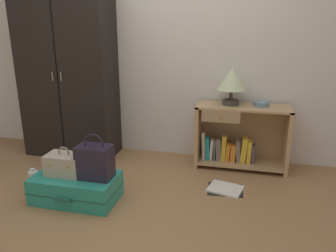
{
  "coord_description": "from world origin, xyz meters",
  "views": [
    {
      "loc": [
        0.85,
        -2.13,
        1.47
      ],
      "look_at": [
        0.16,
        0.76,
        0.55
      ],
      "focal_mm": 35.21,
      "sensor_mm": 36.0,
      "label": 1
    }
  ],
  "objects_px": {
    "wardrobe": "(68,73)",
    "bottle": "(34,180)",
    "suitcase_large": "(76,188)",
    "train_case": "(65,164)",
    "handbag": "(95,161)",
    "bookshelf": "(238,137)",
    "open_book_on_floor": "(225,189)",
    "table_lamp": "(232,81)",
    "bowl": "(261,104)"
  },
  "relations": [
    {
      "from": "bookshelf",
      "to": "open_book_on_floor",
      "type": "distance_m",
      "value": 0.67
    },
    {
      "from": "bookshelf",
      "to": "handbag",
      "type": "bearing_deg",
      "value": -137.3
    },
    {
      "from": "train_case",
      "to": "handbag",
      "type": "height_order",
      "value": "handbag"
    },
    {
      "from": "table_lamp",
      "to": "suitcase_large",
      "type": "bearing_deg",
      "value": -138.73
    },
    {
      "from": "bowl",
      "to": "handbag",
      "type": "relative_size",
      "value": 0.42
    },
    {
      "from": "suitcase_large",
      "to": "bottle",
      "type": "distance_m",
      "value": 0.46
    },
    {
      "from": "table_lamp",
      "to": "bottle",
      "type": "height_order",
      "value": "table_lamp"
    },
    {
      "from": "wardrobe",
      "to": "handbag",
      "type": "xyz_separation_m",
      "value": [
        0.76,
        -1.01,
        -0.57
      ]
    },
    {
      "from": "table_lamp",
      "to": "open_book_on_floor",
      "type": "height_order",
      "value": "table_lamp"
    },
    {
      "from": "bookshelf",
      "to": "suitcase_large",
      "type": "relative_size",
      "value": 1.31
    },
    {
      "from": "bottle",
      "to": "suitcase_large",
      "type": "bearing_deg",
      "value": -7.16
    },
    {
      "from": "wardrobe",
      "to": "table_lamp",
      "type": "distance_m",
      "value": 1.81
    },
    {
      "from": "train_case",
      "to": "bottle",
      "type": "xyz_separation_m",
      "value": [
        -0.37,
        0.05,
        -0.22
      ]
    },
    {
      "from": "wardrobe",
      "to": "table_lamp",
      "type": "bearing_deg",
      "value": 1.89
    },
    {
      "from": "open_book_on_floor",
      "to": "handbag",
      "type": "bearing_deg",
      "value": -156.22
    },
    {
      "from": "train_case",
      "to": "open_book_on_floor",
      "type": "height_order",
      "value": "train_case"
    },
    {
      "from": "table_lamp",
      "to": "open_book_on_floor",
      "type": "xyz_separation_m",
      "value": [
        0.02,
        -0.6,
        -0.91
      ]
    },
    {
      "from": "bowl",
      "to": "open_book_on_floor",
      "type": "xyz_separation_m",
      "value": [
        -0.28,
        -0.61,
        -0.69
      ]
    },
    {
      "from": "wardrobe",
      "to": "bookshelf",
      "type": "relative_size",
      "value": 1.98
    },
    {
      "from": "bookshelf",
      "to": "bowl",
      "type": "relative_size",
      "value": 5.87
    },
    {
      "from": "table_lamp",
      "to": "open_book_on_floor",
      "type": "bearing_deg",
      "value": -87.81
    },
    {
      "from": "table_lamp",
      "to": "bowl",
      "type": "relative_size",
      "value": 2.34
    },
    {
      "from": "wardrobe",
      "to": "open_book_on_floor",
      "type": "relative_size",
      "value": 5.36
    },
    {
      "from": "bottle",
      "to": "table_lamp",
      "type": "bearing_deg",
      "value": 31.16
    },
    {
      "from": "suitcase_large",
      "to": "train_case",
      "type": "distance_m",
      "value": 0.23
    },
    {
      "from": "suitcase_large",
      "to": "handbag",
      "type": "distance_m",
      "value": 0.32
    },
    {
      "from": "bottle",
      "to": "handbag",
      "type": "bearing_deg",
      "value": -4.3
    },
    {
      "from": "wardrobe",
      "to": "bowl",
      "type": "xyz_separation_m",
      "value": [
        2.11,
        0.07,
        -0.25
      ]
    },
    {
      "from": "suitcase_large",
      "to": "train_case",
      "type": "relative_size",
      "value": 2.34
    },
    {
      "from": "train_case",
      "to": "handbag",
      "type": "bearing_deg",
      "value": -0.19
    },
    {
      "from": "suitcase_large",
      "to": "bookshelf",
      "type": "bearing_deg",
      "value": 38.59
    },
    {
      "from": "table_lamp",
      "to": "bowl",
      "type": "xyz_separation_m",
      "value": [
        0.31,
        0.01,
        -0.23
      ]
    },
    {
      "from": "bottle",
      "to": "train_case",
      "type": "bearing_deg",
      "value": -7.46
    },
    {
      "from": "bowl",
      "to": "train_case",
      "type": "height_order",
      "value": "bowl"
    },
    {
      "from": "train_case",
      "to": "bottle",
      "type": "relative_size",
      "value": 1.44
    },
    {
      "from": "wardrobe",
      "to": "bottle",
      "type": "height_order",
      "value": "wardrobe"
    },
    {
      "from": "bookshelf",
      "to": "suitcase_large",
      "type": "height_order",
      "value": "bookshelf"
    },
    {
      "from": "suitcase_large",
      "to": "bottle",
      "type": "height_order",
      "value": "suitcase_large"
    },
    {
      "from": "handbag",
      "to": "train_case",
      "type": "bearing_deg",
      "value": 179.81
    },
    {
      "from": "handbag",
      "to": "wardrobe",
      "type": "bearing_deg",
      "value": 127.09
    },
    {
      "from": "suitcase_large",
      "to": "open_book_on_floor",
      "type": "height_order",
      "value": "suitcase_large"
    },
    {
      "from": "bookshelf",
      "to": "open_book_on_floor",
      "type": "relative_size",
      "value": 2.7
    },
    {
      "from": "handbag",
      "to": "open_book_on_floor",
      "type": "bearing_deg",
      "value": 23.78
    },
    {
      "from": "wardrobe",
      "to": "train_case",
      "type": "height_order",
      "value": "wardrobe"
    },
    {
      "from": "train_case",
      "to": "handbag",
      "type": "xyz_separation_m",
      "value": [
        0.28,
        -0.0,
        0.05
      ]
    },
    {
      "from": "train_case",
      "to": "bookshelf",
      "type": "bearing_deg",
      "value": 36.47
    },
    {
      "from": "wardrobe",
      "to": "bowl",
      "type": "height_order",
      "value": "wardrobe"
    },
    {
      "from": "train_case",
      "to": "wardrobe",
      "type": "bearing_deg",
      "value": 115.46
    },
    {
      "from": "bookshelf",
      "to": "handbag",
      "type": "xyz_separation_m",
      "value": [
        -1.14,
        -1.06,
        0.05
      ]
    },
    {
      "from": "train_case",
      "to": "open_book_on_floor",
      "type": "relative_size",
      "value": 0.88
    }
  ]
}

